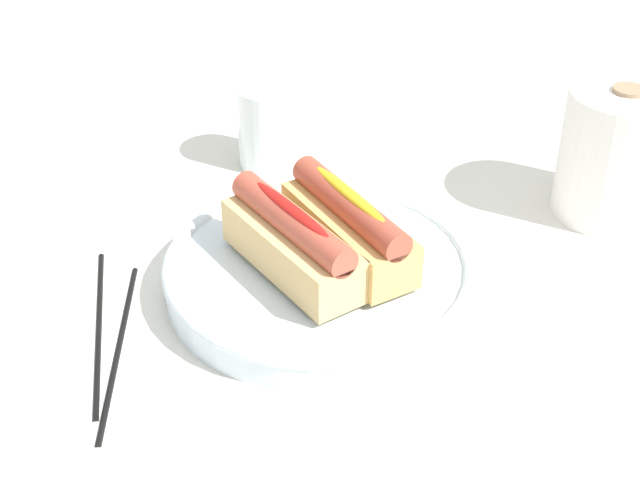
{
  "coord_description": "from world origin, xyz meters",
  "views": [
    {
      "loc": [
        0.63,
        -0.23,
        0.5
      ],
      "look_at": [
        0.0,
        -0.01,
        0.05
      ],
      "focal_mm": 52.65,
      "sensor_mm": 36.0,
      "label": 1
    }
  ],
  "objects_px": {
    "hotdog_front": "(292,242)",
    "water_glass": "(270,130)",
    "serving_bowl": "(320,274)",
    "chopstick_far": "(98,327)",
    "paper_towel_roll": "(617,153)",
    "chopstick_near": "(118,346)",
    "hotdog_back": "(347,223)"
  },
  "relations": [
    {
      "from": "paper_towel_roll",
      "to": "chopstick_near",
      "type": "xyz_separation_m",
      "value": [
        0.05,
        -0.5,
        -0.06
      ]
    },
    {
      "from": "hotdog_back",
      "to": "water_glass",
      "type": "relative_size",
      "value": 1.74
    },
    {
      "from": "chopstick_near",
      "to": "water_glass",
      "type": "bearing_deg",
      "value": 158.02
    },
    {
      "from": "water_glass",
      "to": "chopstick_near",
      "type": "height_order",
      "value": "water_glass"
    },
    {
      "from": "serving_bowl",
      "to": "hotdog_back",
      "type": "xyz_separation_m",
      "value": [
        -0.01,
        0.03,
        0.04
      ]
    },
    {
      "from": "serving_bowl",
      "to": "hotdog_back",
      "type": "relative_size",
      "value": 1.74
    },
    {
      "from": "paper_towel_roll",
      "to": "hotdog_front",
      "type": "bearing_deg",
      "value": -83.38
    },
    {
      "from": "serving_bowl",
      "to": "chopstick_near",
      "type": "relative_size",
      "value": 1.25
    },
    {
      "from": "paper_towel_roll",
      "to": "chopstick_far",
      "type": "bearing_deg",
      "value": -87.34
    },
    {
      "from": "hotdog_back",
      "to": "paper_towel_roll",
      "type": "bearing_deg",
      "value": 95.44
    },
    {
      "from": "hotdog_front",
      "to": "chopstick_far",
      "type": "relative_size",
      "value": 0.72
    },
    {
      "from": "hotdog_front",
      "to": "chopstick_near",
      "type": "bearing_deg",
      "value": -84.87
    },
    {
      "from": "hotdog_back",
      "to": "water_glass",
      "type": "bearing_deg",
      "value": -179.58
    },
    {
      "from": "serving_bowl",
      "to": "hotdog_back",
      "type": "height_order",
      "value": "hotdog_back"
    },
    {
      "from": "hotdog_front",
      "to": "paper_towel_roll",
      "type": "xyz_separation_m",
      "value": [
        -0.04,
        0.34,
        0.0
      ]
    },
    {
      "from": "paper_towel_roll",
      "to": "chopstick_near",
      "type": "distance_m",
      "value": 0.5
    },
    {
      "from": "hotdog_front",
      "to": "water_glass",
      "type": "bearing_deg",
      "value": 168.01
    },
    {
      "from": "serving_bowl",
      "to": "chopstick_near",
      "type": "bearing_deg",
      "value": -83.7
    },
    {
      "from": "hotdog_front",
      "to": "water_glass",
      "type": "relative_size",
      "value": 1.76
    },
    {
      "from": "paper_towel_roll",
      "to": "water_glass",
      "type": "bearing_deg",
      "value": -125.15
    },
    {
      "from": "hotdog_front",
      "to": "water_glass",
      "type": "height_order",
      "value": "hotdog_front"
    },
    {
      "from": "paper_towel_roll",
      "to": "chopstick_far",
      "type": "distance_m",
      "value": 0.51
    },
    {
      "from": "water_glass",
      "to": "paper_towel_roll",
      "type": "distance_m",
      "value": 0.36
    },
    {
      "from": "water_glass",
      "to": "chopstick_far",
      "type": "bearing_deg",
      "value": -43.7
    },
    {
      "from": "chopstick_far",
      "to": "chopstick_near",
      "type": "bearing_deg",
      "value": 30.94
    },
    {
      "from": "hotdog_back",
      "to": "paper_towel_roll",
      "type": "height_order",
      "value": "paper_towel_roll"
    },
    {
      "from": "hotdog_back",
      "to": "chopstick_far",
      "type": "distance_m",
      "value": 0.23
    },
    {
      "from": "hotdog_back",
      "to": "paper_towel_roll",
      "type": "relative_size",
      "value": 1.17
    },
    {
      "from": "serving_bowl",
      "to": "chopstick_far",
      "type": "xyz_separation_m",
      "value": [
        -0.01,
        -0.19,
        -0.02
      ]
    },
    {
      "from": "serving_bowl",
      "to": "hotdog_back",
      "type": "bearing_deg",
      "value": 102.88
    },
    {
      "from": "hotdog_front",
      "to": "chopstick_near",
      "type": "relative_size",
      "value": 0.72
    },
    {
      "from": "paper_towel_roll",
      "to": "chopstick_near",
      "type": "bearing_deg",
      "value": -83.84
    }
  ]
}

